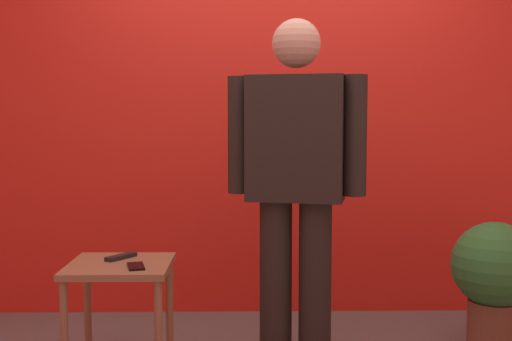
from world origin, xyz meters
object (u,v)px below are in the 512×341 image
object	(u,v)px
side_table	(120,283)
standing_person	(296,177)
cell_phone	(136,266)
tv_remote	(121,257)
potted_plant	(495,276)

from	to	relation	value
side_table	standing_person	bearing A→B (deg)	5.06
side_table	cell_phone	size ratio (longest dim) A/B	3.79
standing_person	tv_remote	xyz separation A→B (m)	(-0.83, 0.01, -0.38)
side_table	cell_phone	bearing A→B (deg)	-45.40
potted_plant	cell_phone	bearing A→B (deg)	-168.28
standing_person	potted_plant	bearing A→B (deg)	11.05
standing_person	side_table	world-z (taller)	standing_person
cell_phone	tv_remote	bearing A→B (deg)	105.12
cell_phone	tv_remote	distance (m)	0.20
side_table	potted_plant	world-z (taller)	potted_plant
potted_plant	standing_person	bearing A→B (deg)	-168.95
side_table	cell_phone	distance (m)	0.16
cell_phone	tv_remote	size ratio (longest dim) A/B	0.85
side_table	potted_plant	size ratio (longest dim) A/B	0.80
side_table	potted_plant	xyz separation A→B (m)	(1.86, 0.28, -0.04)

